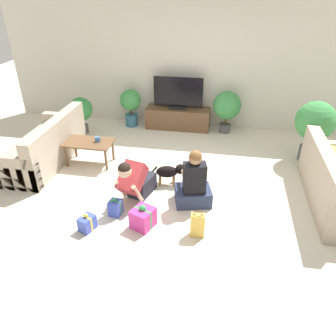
{
  "coord_description": "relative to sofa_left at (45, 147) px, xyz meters",
  "views": [
    {
      "loc": [
        0.68,
        -4.42,
        2.95
      ],
      "look_at": [
        -0.07,
        -0.22,
        0.45
      ],
      "focal_mm": 35.0,
      "sensor_mm": 36.0,
      "label": 1
    }
  ],
  "objects": [
    {
      "name": "coffee_table",
      "position": [
        0.81,
        0.08,
        0.08
      ],
      "size": [
        0.85,
        0.5,
        0.43
      ],
      "color": "brown",
      "rests_on": "ground_plane"
    },
    {
      "name": "tv",
      "position": [
        2.12,
        1.96,
        0.48
      ],
      "size": [
        1.06,
        0.2,
        0.68
      ],
      "color": "black",
      "rests_on": "tv_console"
    },
    {
      "name": "gift_box_a",
      "position": [
        2.17,
        -1.46,
        -0.15
      ],
      "size": [
        0.36,
        0.37,
        0.35
      ],
      "rotation": [
        0.0,
        0.0,
        -0.39
      ],
      "color": "#CC3389",
      "rests_on": "ground_plane"
    },
    {
      "name": "tv_console",
      "position": [
        2.12,
        1.96,
        -0.06
      ],
      "size": [
        1.4,
        0.43,
        0.46
      ],
      "color": "brown",
      "rests_on": "ground_plane"
    },
    {
      "name": "potted_plant_back_right",
      "position": [
        3.18,
        1.91,
        0.3
      ],
      "size": [
        0.59,
        0.59,
        0.9
      ],
      "color": "#4C4C51",
      "rests_on": "ground_plane"
    },
    {
      "name": "dog",
      "position": [
        2.36,
        -0.35,
        -0.05
      ],
      "size": [
        0.57,
        0.24,
        0.36
      ],
      "rotation": [
        0.0,
        0.0,
        1.74
      ],
      "color": "black",
      "rests_on": "ground_plane"
    },
    {
      "name": "sofa_left",
      "position": [
        0.0,
        0.0,
        0.0
      ],
      "size": [
        0.83,
        1.97,
        0.83
      ],
      "rotation": [
        0.0,
        0.0,
        -1.57
      ],
      "color": "tan",
      "rests_on": "ground_plane"
    },
    {
      "name": "mug",
      "position": [
        0.97,
        0.12,
        0.18
      ],
      "size": [
        0.12,
        0.08,
        0.09
      ],
      "color": "#386BAD",
      "rests_on": "coffee_table"
    },
    {
      "name": "potted_plant_corner_right",
      "position": [
        4.72,
        0.91,
        0.43
      ],
      "size": [
        0.69,
        0.69,
        1.12
      ],
      "color": "#4C4C51",
      "rests_on": "ground_plane"
    },
    {
      "name": "wall_back",
      "position": [
        2.43,
        2.24,
        1.01
      ],
      "size": [
        8.4,
        0.06,
        2.6
      ],
      "color": "beige",
      "rests_on": "ground_plane"
    },
    {
      "name": "person_sitting",
      "position": [
        2.78,
        -0.82,
        0.04
      ],
      "size": [
        0.6,
        0.56,
        0.91
      ],
      "rotation": [
        0.0,
        0.0,
        3.39
      ],
      "color": "#283351",
      "rests_on": "ground_plane"
    },
    {
      "name": "gift_box_c",
      "position": [
        1.45,
        -1.66,
        -0.18
      ],
      "size": [
        0.23,
        0.26,
        0.26
      ],
      "rotation": [
        0.0,
        0.0,
        -0.37
      ],
      "color": "#3D51BC",
      "rests_on": "ground_plane"
    },
    {
      "name": "person_kneeling",
      "position": [
        1.91,
        -0.85,
        0.04
      ],
      "size": [
        0.5,
        0.79,
        0.76
      ],
      "rotation": [
        0.0,
        0.0,
        -0.28
      ],
      "color": "#23232D",
      "rests_on": "ground_plane"
    },
    {
      "name": "ground_plane",
      "position": [
        2.43,
        -0.39,
        -0.29
      ],
      "size": [
        16.0,
        16.0,
        0.0
      ],
      "primitive_type": "plane",
      "color": "beige"
    },
    {
      "name": "gift_bag_a",
      "position": [
        2.92,
        -1.51,
        -0.12
      ],
      "size": [
        0.19,
        0.13,
        0.37
      ],
      "rotation": [
        0.0,
        0.0,
        0.06
      ],
      "color": "#E5B74C",
      "rests_on": "ground_plane"
    },
    {
      "name": "potted_plant_back_left",
      "position": [
        1.07,
        1.91,
        0.23
      ],
      "size": [
        0.46,
        0.46,
        0.83
      ],
      "color": "#336B84",
      "rests_on": "ground_plane"
    },
    {
      "name": "gift_box_b",
      "position": [
        1.72,
        -1.27,
        -0.17
      ],
      "size": [
        0.19,
        0.19,
        0.28
      ],
      "rotation": [
        0.0,
        0.0,
        -0.13
      ],
      "color": "#3D51BC",
      "rests_on": "ground_plane"
    },
    {
      "name": "potted_plant_corner_left",
      "position": [
        0.15,
        1.33,
        0.22
      ],
      "size": [
        0.49,
        0.49,
        0.79
      ],
      "color": "#4C4C51",
      "rests_on": "ground_plane"
    }
  ]
}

